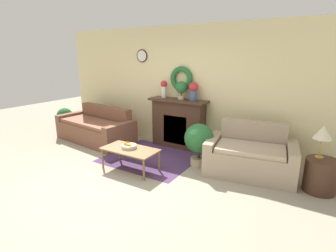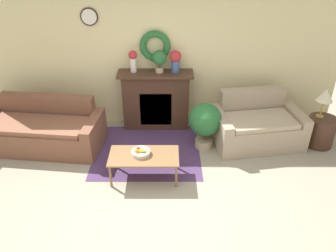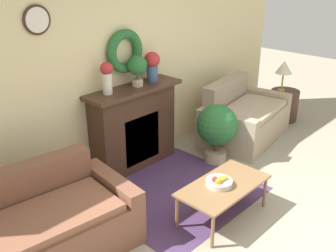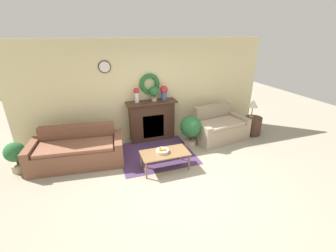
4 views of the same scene
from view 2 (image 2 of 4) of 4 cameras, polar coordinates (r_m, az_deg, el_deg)
ground_plane at (r=4.66m, az=-3.06°, el=-13.83°), size 16.00×16.00×0.00m
floor_rug at (r=5.70m, az=-3.58°, el=-4.31°), size 1.80×1.64×0.01m
wall_back at (r=6.05m, az=-2.34°, el=12.21°), size 6.80×0.18×2.70m
fireplace at (r=6.15m, az=-2.06°, el=4.58°), size 1.35×0.41×1.12m
couch_left at (r=6.09m, az=-20.90°, el=-0.68°), size 2.12×1.13×0.82m
loveseat_right at (r=5.99m, az=15.16°, el=0.03°), size 1.65×1.16×0.89m
coffee_table at (r=4.92m, az=-4.16°, el=-5.46°), size 1.04×0.54×0.41m
fruit_bowl at (r=4.90m, az=-4.76°, el=-4.55°), size 0.28×0.28×0.11m
side_table_by_loveseat at (r=6.32m, az=25.08°, el=-0.88°), size 0.48×0.48×0.53m
table_lamp at (r=6.04m, az=25.76°, el=4.78°), size 0.27×0.27×0.52m
vase_on_mantel_left at (r=5.89m, az=-6.05°, el=11.44°), size 0.15×0.15×0.39m
vase_on_mantel_right at (r=5.86m, az=1.37°, el=11.46°), size 0.21×0.21×0.39m
potted_plant_on_mantel at (r=5.83m, az=-1.46°, el=11.62°), size 0.26×0.26×0.40m
potted_plant_floor_by_loveseat at (r=5.58m, az=6.54°, el=0.81°), size 0.56×0.56×0.82m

